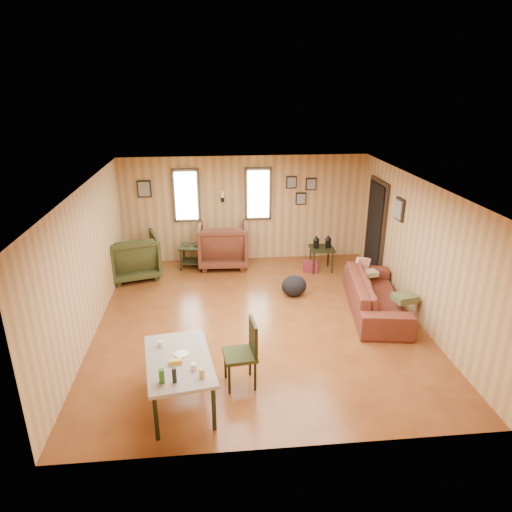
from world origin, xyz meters
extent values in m
cube|color=brown|center=(0.00, 0.00, -0.01)|extent=(5.50, 6.00, 0.02)
cube|color=#997C5B|center=(0.00, 0.00, 2.41)|extent=(5.50, 6.00, 0.02)
cube|color=tan|center=(0.00, 3.01, 1.20)|extent=(5.50, 0.02, 2.40)
cube|color=tan|center=(0.00, -3.01, 1.20)|extent=(5.50, 0.02, 2.40)
cube|color=tan|center=(-2.76, 0.00, 1.20)|extent=(0.02, 6.00, 2.40)
cube|color=tan|center=(2.76, 0.00, 1.20)|extent=(0.02, 6.00, 2.40)
cube|color=black|center=(-1.30, 2.97, 1.55)|extent=(0.60, 0.05, 1.20)
cube|color=#E0F2D1|center=(-1.30, 2.93, 1.55)|extent=(0.48, 0.04, 1.06)
cube|color=black|center=(0.30, 2.97, 1.55)|extent=(0.60, 0.05, 1.20)
cube|color=#E0F2D1|center=(0.30, 2.93, 1.55)|extent=(0.48, 0.04, 1.06)
cube|color=black|center=(-0.50, 2.95, 1.45)|extent=(0.07, 0.05, 0.12)
cylinder|color=silver|center=(-0.50, 2.89, 1.58)|extent=(0.07, 0.07, 0.14)
cube|color=black|center=(2.72, 1.95, 1.00)|extent=(0.06, 1.00, 2.05)
cube|color=black|center=(2.68, 1.95, 1.00)|extent=(0.04, 0.82, 1.90)
cube|color=black|center=(1.05, 2.97, 1.80)|extent=(0.24, 0.04, 0.28)
cube|color=#9E998C|center=(1.05, 2.94, 1.80)|extent=(0.19, 0.02, 0.22)
cube|color=black|center=(1.50, 2.97, 1.75)|extent=(0.24, 0.04, 0.28)
cube|color=#9E998C|center=(1.50, 2.94, 1.75)|extent=(0.19, 0.02, 0.22)
cube|color=black|center=(1.28, 2.97, 1.42)|extent=(0.24, 0.04, 0.28)
cube|color=#9E998C|center=(1.28, 2.94, 1.42)|extent=(0.19, 0.02, 0.22)
cube|color=black|center=(-2.20, 2.97, 1.72)|extent=(0.30, 0.04, 0.38)
cube|color=#9E998C|center=(-2.20, 2.94, 1.72)|extent=(0.24, 0.02, 0.31)
cube|color=black|center=(2.72, 0.85, 1.70)|extent=(0.04, 0.34, 0.42)
cube|color=#9E998C|center=(2.69, 0.85, 1.70)|extent=(0.02, 0.27, 0.34)
imported|color=maroon|center=(2.14, 0.12, 0.43)|extent=(0.97, 2.28, 0.86)
imported|color=#552819|center=(-0.52, 2.63, 0.55)|extent=(1.11, 1.05, 1.10)
imported|color=#303417|center=(-2.43, 2.15, 0.52)|extent=(1.22, 1.18, 1.03)
cube|color=black|center=(-1.23, 2.53, 0.50)|extent=(0.56, 0.52, 0.04)
cube|color=black|center=(-1.23, 2.53, 0.16)|extent=(0.51, 0.47, 0.03)
cylinder|color=black|center=(-1.46, 2.37, 0.25)|extent=(0.04, 0.04, 0.49)
cylinder|color=black|center=(-1.05, 2.31, 0.25)|extent=(0.04, 0.04, 0.49)
cylinder|color=black|center=(-1.41, 2.74, 0.25)|extent=(0.04, 0.04, 0.49)
cylinder|color=black|center=(-0.99, 2.68, 0.25)|extent=(0.04, 0.04, 0.49)
cube|color=brown|center=(-1.34, 2.54, 0.58)|extent=(0.09, 0.03, 0.12)
cube|color=brown|center=(-1.14, 2.51, 0.58)|extent=(0.08, 0.03, 0.11)
cube|color=black|center=(1.61, 2.13, 0.51)|extent=(0.52, 0.52, 0.04)
cylinder|color=black|center=(1.40, 1.93, 0.25)|extent=(0.04, 0.04, 0.51)
cylinder|color=black|center=(1.81, 1.92, 0.25)|extent=(0.04, 0.04, 0.51)
cylinder|color=black|center=(1.41, 2.33, 0.25)|extent=(0.04, 0.04, 0.51)
cylinder|color=black|center=(1.82, 2.32, 0.25)|extent=(0.04, 0.04, 0.51)
cube|color=black|center=(1.48, 2.13, 0.62)|extent=(0.11, 0.11, 0.18)
cone|color=black|center=(1.48, 2.13, 0.76)|extent=(0.16, 0.16, 0.10)
cube|color=black|center=(1.74, 2.12, 0.62)|extent=(0.11, 0.11, 0.18)
cone|color=black|center=(1.74, 2.12, 0.76)|extent=(0.16, 0.16, 0.10)
cube|color=maroon|center=(1.38, 2.08, 0.11)|extent=(0.37, 0.31, 0.23)
ellipsoid|color=black|center=(0.79, 0.89, 0.21)|extent=(0.58, 0.51, 0.42)
cube|color=#4F5530|center=(2.47, -0.34, 0.48)|extent=(0.42, 0.37, 0.12)
cube|color=red|center=(2.15, 1.00, 0.56)|extent=(0.34, 0.15, 0.33)
cube|color=#9C8C6A|center=(2.22, 0.78, 0.47)|extent=(0.36, 0.30, 0.09)
cube|color=gray|center=(-1.22, -2.11, 0.65)|extent=(0.99, 1.43, 0.04)
cylinder|color=black|center=(-1.46, -2.73, 0.32)|extent=(0.06, 0.06, 0.64)
cylinder|color=black|center=(-0.80, -2.62, 0.32)|extent=(0.06, 0.06, 0.64)
cylinder|color=black|center=(-1.64, -1.59, 0.32)|extent=(0.06, 0.06, 0.64)
cylinder|color=black|center=(-0.98, -1.49, 0.32)|extent=(0.06, 0.06, 0.64)
cylinder|color=silver|center=(-1.02, -2.34, 0.72)|extent=(0.08, 0.08, 0.08)
cylinder|color=silver|center=(-1.47, -1.79, 0.72)|extent=(0.08, 0.08, 0.08)
cube|color=#265B20|center=(-1.38, -2.56, 0.76)|extent=(0.07, 0.07, 0.17)
cylinder|color=black|center=(-1.23, -2.57, 0.77)|extent=(0.06, 0.06, 0.19)
cylinder|color=tan|center=(-0.92, -2.51, 0.73)|extent=(0.07, 0.07, 0.11)
cylinder|color=silver|center=(-1.19, -2.01, 0.68)|extent=(0.20, 0.20, 0.02)
cube|color=gold|center=(-1.25, -2.20, 0.70)|extent=(0.17, 0.09, 0.05)
cube|color=#303417|center=(-0.43, -1.77, 0.47)|extent=(0.48, 0.48, 0.05)
cube|color=black|center=(-0.25, -1.75, 0.72)|extent=(0.09, 0.42, 0.48)
cylinder|color=black|center=(-0.59, -1.96, 0.23)|extent=(0.04, 0.04, 0.45)
cylinder|color=black|center=(-0.24, -1.92, 0.23)|extent=(0.04, 0.04, 0.45)
cylinder|color=black|center=(-0.63, -1.61, 0.23)|extent=(0.04, 0.04, 0.45)
cylinder|color=black|center=(-0.28, -1.58, 0.23)|extent=(0.04, 0.04, 0.45)
camera|label=1|loc=(-0.73, -7.03, 3.92)|focal=32.00mm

